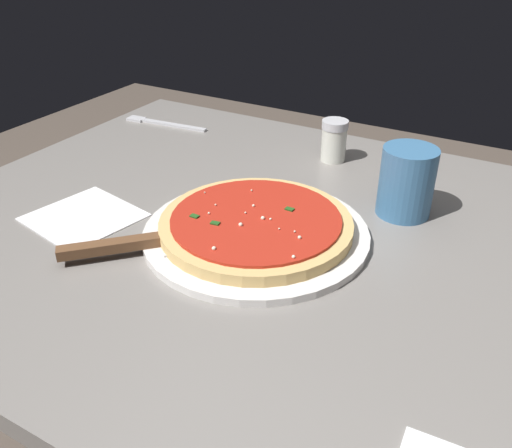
% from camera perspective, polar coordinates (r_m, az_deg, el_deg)
% --- Properties ---
extents(restaurant_table, '(1.05, 0.81, 0.75)m').
position_cam_1_polar(restaurant_table, '(0.84, 2.07, -9.06)').
color(restaurant_table, black).
rests_on(restaurant_table, ground_plane).
extents(serving_plate, '(0.31, 0.31, 0.01)m').
position_cam_1_polar(serving_plate, '(0.75, -0.00, -0.97)').
color(serving_plate, white).
rests_on(serving_plate, restaurant_table).
extents(pizza, '(0.26, 0.26, 0.02)m').
position_cam_1_polar(pizza, '(0.74, -0.00, 0.02)').
color(pizza, '#DBB26B').
rests_on(pizza, serving_plate).
extents(pizza_server, '(0.19, 0.19, 0.01)m').
position_cam_1_polar(pizza_server, '(0.72, -11.93, -1.98)').
color(pizza_server, silver).
rests_on(pizza_server, serving_plate).
extents(cup_tall_drink, '(0.08, 0.08, 0.10)m').
position_cam_1_polar(cup_tall_drink, '(0.82, 15.51, 4.28)').
color(cup_tall_drink, teal).
rests_on(cup_tall_drink, restaurant_table).
extents(napkin_folded_right, '(0.17, 0.16, 0.00)m').
position_cam_1_polar(napkin_folded_right, '(0.84, -17.59, 0.71)').
color(napkin_folded_right, white).
rests_on(napkin_folded_right, restaurant_table).
extents(fork, '(0.19, 0.04, 0.00)m').
position_cam_1_polar(fork, '(1.17, -9.89, 10.38)').
color(fork, silver).
rests_on(fork, restaurant_table).
extents(parmesan_shaker, '(0.05, 0.05, 0.07)m').
position_cam_1_polar(parmesan_shaker, '(0.98, 8.18, 8.67)').
color(parmesan_shaker, silver).
rests_on(parmesan_shaker, restaurant_table).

